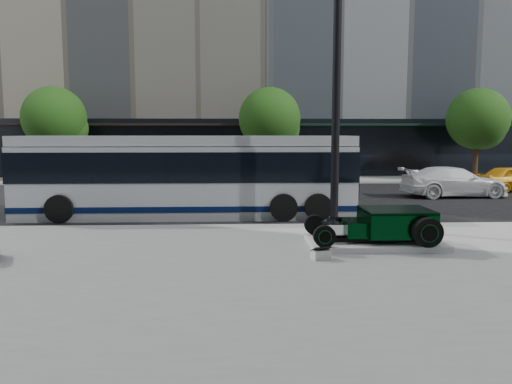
{
  "coord_description": "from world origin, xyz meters",
  "views": [
    {
      "loc": [
        -1.14,
        -17.76,
        3.01
      ],
      "look_at": [
        -0.49,
        -2.38,
        1.2
      ],
      "focal_mm": 35.0,
      "sensor_mm": 36.0,
      "label": 1
    }
  ],
  "objects_px": {
    "transit_bus": "(188,175)",
    "white_sedan": "(454,182)",
    "lamppost": "(336,101)",
    "hot_rod": "(388,224)"
  },
  "relations": [
    {
      "from": "hot_rod",
      "to": "transit_bus",
      "type": "relative_size",
      "value": 0.27
    },
    {
      "from": "hot_rod",
      "to": "white_sedan",
      "type": "relative_size",
      "value": 0.65
    },
    {
      "from": "lamppost",
      "to": "white_sedan",
      "type": "distance_m",
      "value": 11.14
    },
    {
      "from": "lamppost",
      "to": "transit_bus",
      "type": "bearing_deg",
      "value": 150.88
    },
    {
      "from": "hot_rod",
      "to": "transit_bus",
      "type": "distance_m",
      "value": 8.06
    },
    {
      "from": "lamppost",
      "to": "white_sedan",
      "type": "height_order",
      "value": "lamppost"
    },
    {
      "from": "lamppost",
      "to": "hot_rod",
      "type": "bearing_deg",
      "value": -74.96
    },
    {
      "from": "transit_bus",
      "to": "white_sedan",
      "type": "bearing_deg",
      "value": 22.48
    },
    {
      "from": "hot_rod",
      "to": "lamppost",
      "type": "distance_m",
      "value": 4.53
    },
    {
      "from": "white_sedan",
      "to": "lamppost",
      "type": "bearing_deg",
      "value": 134.05
    }
  ]
}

